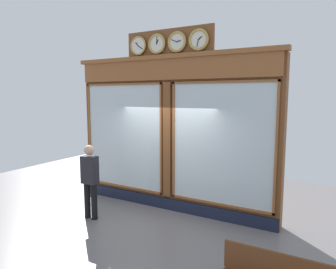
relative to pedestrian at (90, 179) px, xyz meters
name	(u,v)px	position (x,y,z in m)	size (l,w,h in m)	color
ground_plane	(85,262)	(-1.23, 1.42, -0.93)	(14.00, 14.00, 0.00)	slate
shop_facade	(171,132)	(-1.23, -1.51, 0.97)	(5.37, 0.42, 4.31)	brown
pedestrian	(90,179)	(0.00, 0.00, 0.00)	(0.37, 0.23, 1.69)	black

